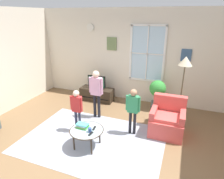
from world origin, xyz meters
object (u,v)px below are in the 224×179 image
(remote_near_books, at_px, (94,128))
(person_red_shirt, at_px, (77,106))
(tv_stand, at_px, (97,94))
(television, at_px, (97,82))
(potted_plant_by_window, at_px, (157,91))
(person_green_shirt, at_px, (133,107))
(floor_lamp, at_px, (185,68))
(person_pink_shirt, at_px, (96,89))
(book_stack, at_px, (83,126))
(coffee_table, at_px, (87,131))
(remote_near_cup, at_px, (91,134))
(cup, at_px, (90,130))
(armchair, at_px, (167,120))

(remote_near_books, bearing_deg, person_red_shirt, 149.40)
(tv_stand, relative_size, person_red_shirt, 1.02)
(television, xyz_separation_m, potted_plant_by_window, (1.92, 0.08, -0.08))
(person_green_shirt, bearing_deg, floor_lamp, 43.49)
(person_pink_shirt, bearing_deg, book_stack, -78.96)
(remote_near_books, height_order, person_pink_shirt, person_pink_shirt)
(person_pink_shirt, bearing_deg, coffee_table, -74.14)
(remote_near_books, height_order, person_red_shirt, person_red_shirt)
(book_stack, relative_size, person_green_shirt, 0.22)
(person_green_shirt, distance_m, potted_plant_by_window, 1.57)
(coffee_table, relative_size, floor_lamp, 0.41)
(floor_lamp, bearing_deg, potted_plant_by_window, 137.64)
(tv_stand, distance_m, television, 0.43)
(television, height_order, person_pink_shirt, person_pink_shirt)
(coffee_table, xyz_separation_m, remote_near_books, (0.13, 0.09, 0.04))
(coffee_table, bearing_deg, remote_near_cup, -36.27)
(tv_stand, distance_m, cup, 2.52)
(armchair, xyz_separation_m, remote_near_cup, (-1.37, -1.26, 0.10))
(television, distance_m, cup, 2.51)
(television, relative_size, floor_lamp, 0.34)
(potted_plant_by_window, bearing_deg, television, -177.72)
(armchair, xyz_separation_m, book_stack, (-1.64, -1.10, 0.13))
(coffee_table, bearing_deg, armchair, 37.06)
(remote_near_books, relative_size, floor_lamp, 0.08)
(television, distance_m, person_pink_shirt, 1.14)
(person_red_shirt, height_order, potted_plant_by_window, person_red_shirt)
(coffee_table, bearing_deg, book_stack, 157.55)
(coffee_table, height_order, person_red_shirt, person_red_shirt)
(coffee_table, xyz_separation_m, person_red_shirt, (-0.48, 0.45, 0.28))
(remote_near_cup, xyz_separation_m, person_red_shirt, (-0.63, 0.57, 0.24))
(book_stack, xyz_separation_m, cup, (0.22, -0.10, 0.00))
(cup, bearing_deg, coffee_table, 153.43)
(book_stack, bearing_deg, armchair, 33.78)
(cup, height_order, remote_near_cup, cup)
(cup, relative_size, person_pink_shirt, 0.07)
(television, relative_size, armchair, 0.68)
(remote_near_cup, height_order, person_red_shirt, person_red_shirt)
(coffee_table, xyz_separation_m, person_green_shirt, (0.76, 0.82, 0.32))
(remote_near_books, bearing_deg, person_pink_shirt, 112.71)
(potted_plant_by_window, bearing_deg, person_pink_shirt, -142.78)
(tv_stand, xyz_separation_m, coffee_table, (0.83, -2.27, 0.18))
(television, relative_size, remote_near_cup, 4.24)
(person_pink_shirt, bearing_deg, potted_plant_by_window, 37.22)
(book_stack, height_order, remote_near_books, book_stack)
(cup, bearing_deg, person_red_shirt, 139.13)
(tv_stand, height_order, floor_lamp, floor_lamp)
(remote_near_books, xyz_separation_m, potted_plant_by_window, (0.96, 2.25, 0.13))
(potted_plant_by_window, bearing_deg, book_stack, -117.74)
(person_red_shirt, xyz_separation_m, person_green_shirt, (1.24, 0.36, 0.04))
(armchair, bearing_deg, remote_near_books, -142.82)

